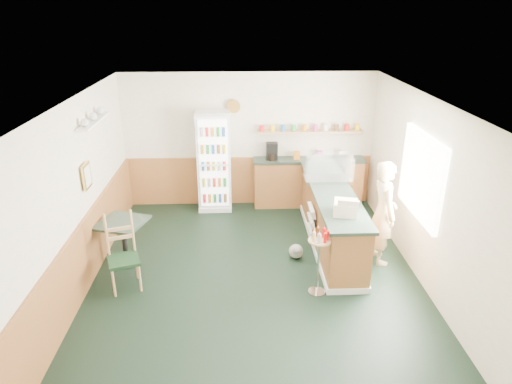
{
  "coord_description": "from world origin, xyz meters",
  "views": [
    {
      "loc": [
        -0.21,
        -5.87,
        3.89
      ],
      "look_at": [
        0.05,
        0.6,
        1.21
      ],
      "focal_mm": 32.0,
      "sensor_mm": 36.0,
      "label": 1
    }
  ],
  "objects_px": {
    "drinks_fridge": "(214,161)",
    "cafe_chair": "(124,248)",
    "condiment_stand": "(319,252)",
    "cash_register": "(345,208)",
    "display_case": "(329,168)",
    "shopkeeper": "(383,213)",
    "cafe_table": "(123,234)"
  },
  "relations": [
    {
      "from": "drinks_fridge",
      "to": "cafe_chair",
      "type": "bearing_deg",
      "value": -113.63
    },
    {
      "from": "condiment_stand",
      "to": "cafe_chair",
      "type": "height_order",
      "value": "cafe_chair"
    },
    {
      "from": "condiment_stand",
      "to": "cash_register",
      "type": "bearing_deg",
      "value": 48.76
    },
    {
      "from": "condiment_stand",
      "to": "cafe_chair",
      "type": "relative_size",
      "value": 0.88
    },
    {
      "from": "display_case",
      "to": "shopkeeper",
      "type": "relative_size",
      "value": 0.48
    },
    {
      "from": "condiment_stand",
      "to": "cafe_chair",
      "type": "distance_m",
      "value": 2.81
    },
    {
      "from": "drinks_fridge",
      "to": "cafe_table",
      "type": "bearing_deg",
      "value": -122.15
    },
    {
      "from": "cafe_chair",
      "to": "cash_register",
      "type": "bearing_deg",
      "value": -15.32
    },
    {
      "from": "display_case",
      "to": "cash_register",
      "type": "relative_size",
      "value": 2.34
    },
    {
      "from": "display_case",
      "to": "cafe_table",
      "type": "bearing_deg",
      "value": -164.08
    },
    {
      "from": "shopkeeper",
      "to": "cafe_table",
      "type": "xyz_separation_m",
      "value": [
        -4.1,
        0.05,
        -0.32
      ]
    },
    {
      "from": "cash_register",
      "to": "cafe_chair",
      "type": "bearing_deg",
      "value": -162.87
    },
    {
      "from": "shopkeeper",
      "to": "cafe_table",
      "type": "relative_size",
      "value": 2.0
    },
    {
      "from": "cash_register",
      "to": "cafe_table",
      "type": "relative_size",
      "value": 0.41
    },
    {
      "from": "drinks_fridge",
      "to": "condiment_stand",
      "type": "relative_size",
      "value": 1.99
    },
    {
      "from": "display_case",
      "to": "shopkeeper",
      "type": "height_order",
      "value": "shopkeeper"
    },
    {
      "from": "drinks_fridge",
      "to": "shopkeeper",
      "type": "xyz_separation_m",
      "value": [
        2.75,
        -2.2,
        -0.15
      ]
    },
    {
      "from": "shopkeeper",
      "to": "cafe_chair",
      "type": "xyz_separation_m",
      "value": [
        -3.95,
        -0.54,
        -0.25
      ]
    },
    {
      "from": "display_case",
      "to": "cash_register",
      "type": "height_order",
      "value": "display_case"
    },
    {
      "from": "display_case",
      "to": "cash_register",
      "type": "bearing_deg",
      "value": -90.0
    },
    {
      "from": "display_case",
      "to": "shopkeeper",
      "type": "distance_m",
      "value": 1.3
    },
    {
      "from": "display_case",
      "to": "cafe_table",
      "type": "xyz_separation_m",
      "value": [
        -3.4,
        -0.97,
        -0.72
      ]
    },
    {
      "from": "shopkeeper",
      "to": "condiment_stand",
      "type": "bearing_deg",
      "value": 123.32
    },
    {
      "from": "drinks_fridge",
      "to": "cafe_table",
      "type": "distance_m",
      "value": 2.58
    },
    {
      "from": "shopkeeper",
      "to": "display_case",
      "type": "bearing_deg",
      "value": 30.67
    },
    {
      "from": "shopkeeper",
      "to": "condiment_stand",
      "type": "distance_m",
      "value": 1.46
    },
    {
      "from": "cash_register",
      "to": "shopkeeper",
      "type": "bearing_deg",
      "value": 40.74
    },
    {
      "from": "cafe_chair",
      "to": "display_case",
      "type": "bearing_deg",
      "value": 7.09
    },
    {
      "from": "drinks_fridge",
      "to": "cafe_table",
      "type": "relative_size",
      "value": 2.35
    },
    {
      "from": "cafe_chair",
      "to": "condiment_stand",
      "type": "bearing_deg",
      "value": -25.41
    },
    {
      "from": "display_case",
      "to": "shopkeeper",
      "type": "bearing_deg",
      "value": -55.56
    },
    {
      "from": "cash_register",
      "to": "shopkeeper",
      "type": "height_order",
      "value": "shopkeeper"
    }
  ]
}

